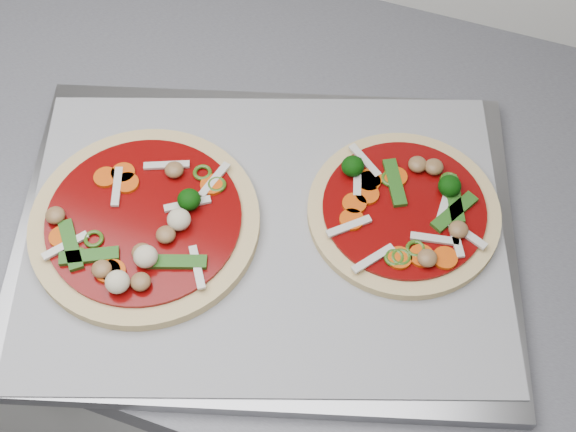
% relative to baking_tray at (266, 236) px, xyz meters
% --- Properties ---
extents(base_cabinet, '(3.60, 0.60, 0.86)m').
position_rel_baking_tray_xyz_m(base_cabinet, '(-0.38, 0.08, -0.48)').
color(base_cabinet, silver).
rests_on(base_cabinet, ground).
extents(baking_tray, '(0.59, 0.51, 0.02)m').
position_rel_baking_tray_xyz_m(baking_tray, '(0.00, 0.00, 0.00)').
color(baking_tray, gray).
rests_on(baking_tray, countertop).
extents(parchment, '(0.58, 0.49, 0.00)m').
position_rel_baking_tray_xyz_m(parchment, '(-0.00, 0.00, 0.01)').
color(parchment, '#9B9BA0').
rests_on(parchment, baking_tray).
extents(pizza_left, '(0.33, 0.33, 0.04)m').
position_rel_baking_tray_xyz_m(pizza_left, '(-0.12, -0.04, 0.02)').
color(pizza_left, tan).
rests_on(pizza_left, parchment).
extents(pizza_right, '(0.21, 0.21, 0.03)m').
position_rel_baking_tray_xyz_m(pizza_right, '(0.13, 0.07, 0.02)').
color(pizza_right, tan).
rests_on(pizza_right, parchment).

